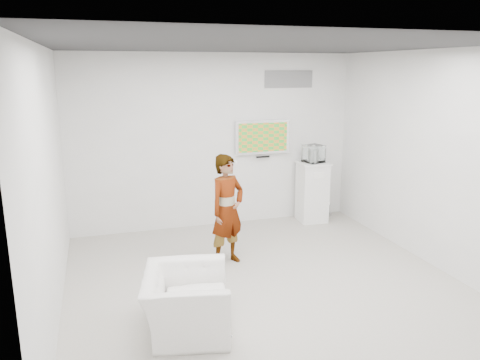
{
  "coord_description": "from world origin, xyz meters",
  "views": [
    {
      "loc": [
        -1.98,
        -5.3,
        2.75
      ],
      "look_at": [
        -0.14,
        0.6,
        1.26
      ],
      "focal_mm": 35.0,
      "sensor_mm": 36.0,
      "label": 1
    }
  ],
  "objects_px": {
    "person": "(227,210)",
    "armchair": "(186,302)",
    "pedestal": "(312,192)",
    "floor_uplight": "(327,209)",
    "tv": "(262,137)"
  },
  "relations": [
    {
      "from": "tv",
      "to": "person",
      "type": "height_order",
      "value": "tv"
    },
    {
      "from": "armchair",
      "to": "pedestal",
      "type": "bearing_deg",
      "value": -32.4
    },
    {
      "from": "tv",
      "to": "armchair",
      "type": "xyz_separation_m",
      "value": [
        -2.03,
        -3.26,
        -1.22
      ]
    },
    {
      "from": "person",
      "to": "floor_uplight",
      "type": "height_order",
      "value": "person"
    },
    {
      "from": "tv",
      "to": "person",
      "type": "distance_m",
      "value": 2.15
    },
    {
      "from": "person",
      "to": "pedestal",
      "type": "xyz_separation_m",
      "value": [
        2.0,
        1.39,
        -0.25
      ]
    },
    {
      "from": "armchair",
      "to": "pedestal",
      "type": "xyz_separation_m",
      "value": [
        2.9,
        2.98,
        0.22
      ]
    },
    {
      "from": "armchair",
      "to": "floor_uplight",
      "type": "xyz_separation_m",
      "value": [
        3.33,
        3.16,
        -0.2
      ]
    },
    {
      "from": "person",
      "to": "floor_uplight",
      "type": "relative_size",
      "value": 6.11
    },
    {
      "from": "person",
      "to": "armchair",
      "type": "relative_size",
      "value": 1.57
    },
    {
      "from": "tv",
      "to": "floor_uplight",
      "type": "bearing_deg",
      "value": -4.18
    },
    {
      "from": "tv",
      "to": "floor_uplight",
      "type": "relative_size",
      "value": 3.84
    },
    {
      "from": "person",
      "to": "pedestal",
      "type": "relative_size",
      "value": 1.45
    },
    {
      "from": "tv",
      "to": "pedestal",
      "type": "height_order",
      "value": "tv"
    },
    {
      "from": "pedestal",
      "to": "floor_uplight",
      "type": "relative_size",
      "value": 4.21
    }
  ]
}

